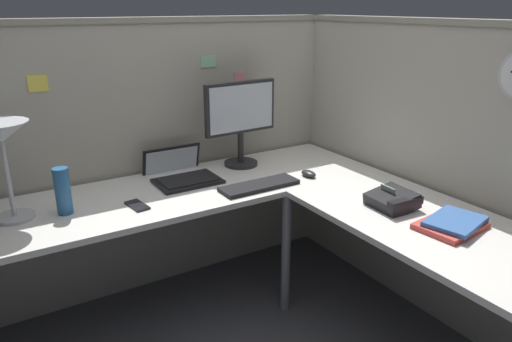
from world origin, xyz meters
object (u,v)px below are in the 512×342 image
at_px(cell_phone, 137,205).
at_px(book_stack, 452,224).
at_px(computer_mouse, 309,174).
at_px(desk_lamp_dome, 1,141).
at_px(office_phone, 393,201).
at_px(monitor, 241,117).
at_px(keyboard, 259,186).
at_px(thermos_flask, 63,191).
at_px(laptop, 180,173).

height_order(cell_phone, book_stack, book_stack).
height_order(computer_mouse, cell_phone, computer_mouse).
relative_size(desk_lamp_dome, office_phone, 2.07).
height_order(monitor, cell_phone, monitor).
bearing_deg(monitor, keyboard, -105.71).
bearing_deg(monitor, book_stack, -74.57).
bearing_deg(keyboard, desk_lamp_dome, 167.28).
distance_m(thermos_flask, book_stack, 1.73).
distance_m(computer_mouse, desk_lamp_dome, 1.53).
bearing_deg(desk_lamp_dome, thermos_flask, -15.52).
bearing_deg(cell_phone, book_stack, -49.19).
distance_m(office_phone, book_stack, 0.30).
distance_m(monitor, laptop, 0.48).
xyz_separation_m(keyboard, cell_phone, (-0.63, 0.09, -0.01)).
bearing_deg(computer_mouse, office_phone, -83.12).
distance_m(computer_mouse, cell_phone, 0.96).
height_order(keyboard, computer_mouse, computer_mouse).
distance_m(monitor, book_stack, 1.30).
height_order(monitor, thermos_flask, monitor).
relative_size(cell_phone, thermos_flask, 0.65).
distance_m(thermos_flask, office_phone, 1.53).
bearing_deg(book_stack, laptop, 121.25).
relative_size(laptop, cell_phone, 2.65).
distance_m(laptop, keyboard, 0.47).
xyz_separation_m(keyboard, thermos_flask, (-0.94, 0.19, 0.10)).
height_order(laptop, computer_mouse, laptop).
bearing_deg(computer_mouse, laptop, 149.61).
bearing_deg(laptop, computer_mouse, -30.39).
height_order(laptop, thermos_flask, thermos_flask).
relative_size(computer_mouse, thermos_flask, 0.47).
xyz_separation_m(cell_phone, thermos_flask, (-0.31, 0.10, 0.10)).
bearing_deg(monitor, laptop, -177.94).
relative_size(keyboard, book_stack, 1.37).
xyz_separation_m(laptop, thermos_flask, (-0.65, -0.17, 0.09)).
bearing_deg(computer_mouse, cell_phone, 174.55).
bearing_deg(laptop, cell_phone, -141.44).
distance_m(cell_phone, book_stack, 1.43).
xyz_separation_m(desk_lamp_dome, cell_phone, (0.51, -0.15, -0.36)).
xyz_separation_m(desk_lamp_dome, thermos_flask, (0.21, -0.06, -0.25)).
relative_size(laptop, thermos_flask, 1.73).
xyz_separation_m(keyboard, office_phone, (0.39, -0.56, 0.03)).
distance_m(keyboard, office_phone, 0.68).
bearing_deg(desk_lamp_dome, laptop, 7.84).
bearing_deg(office_phone, laptop, 126.59).
height_order(computer_mouse, book_stack, book_stack).
relative_size(laptop, office_phone, 1.78).
height_order(laptop, book_stack, laptop).
distance_m(monitor, desk_lamp_dome, 1.26).
xyz_separation_m(computer_mouse, desk_lamp_dome, (-1.47, 0.24, 0.35)).
xyz_separation_m(laptop, keyboard, (0.29, -0.36, -0.01)).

